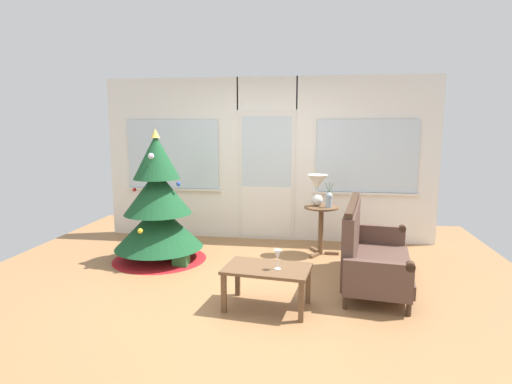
% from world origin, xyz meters
% --- Properties ---
extents(ground_plane, '(6.76, 6.76, 0.00)m').
position_xyz_m(ground_plane, '(0.00, 0.00, 0.00)').
color(ground_plane, '#996B42').
extents(back_wall_with_door, '(5.20, 0.14, 2.55)m').
position_xyz_m(back_wall_with_door, '(0.00, 2.08, 1.28)').
color(back_wall_with_door, white).
rests_on(back_wall_with_door, ground).
extents(christmas_tree, '(1.26, 1.26, 1.77)m').
position_xyz_m(christmas_tree, '(-1.31, 0.79, 0.68)').
color(christmas_tree, '#4C331E').
rests_on(christmas_tree, ground).
extents(settee_sofa, '(0.91, 1.71, 0.96)m').
position_xyz_m(settee_sofa, '(1.39, 0.27, 0.38)').
color(settee_sofa, '#3D281C').
rests_on(settee_sofa, ground).
extents(side_table, '(0.50, 0.48, 0.69)m').
position_xyz_m(side_table, '(0.86, 1.34, 0.49)').
color(side_table, brown).
rests_on(side_table, ground).
extents(table_lamp, '(0.28, 0.28, 0.44)m').
position_xyz_m(table_lamp, '(0.80, 1.38, 0.97)').
color(table_lamp, silver).
rests_on(table_lamp, side_table).
extents(flower_vase, '(0.11, 0.10, 0.35)m').
position_xyz_m(flower_vase, '(0.96, 1.28, 0.81)').
color(flower_vase, '#99ADBC').
rests_on(flower_vase, side_table).
extents(coffee_table, '(0.90, 0.62, 0.42)m').
position_xyz_m(coffee_table, '(0.32, -0.54, 0.36)').
color(coffee_table, brown).
rests_on(coffee_table, ground).
extents(wine_glass, '(0.08, 0.08, 0.20)m').
position_xyz_m(wine_glass, '(0.43, -0.58, 0.56)').
color(wine_glass, silver).
rests_on(wine_glass, coffee_table).
extents(gift_box, '(0.19, 0.17, 0.19)m').
position_xyz_m(gift_box, '(-0.93, 0.55, 0.10)').
color(gift_box, '#266633').
rests_on(gift_box, ground).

